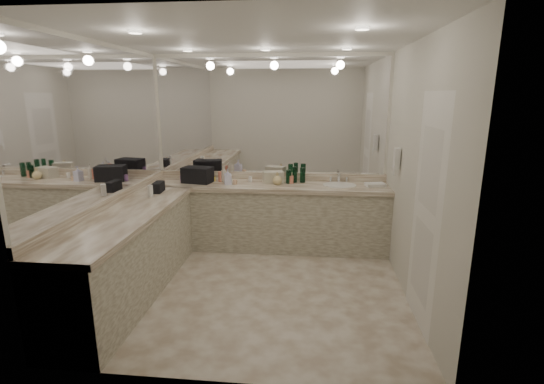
# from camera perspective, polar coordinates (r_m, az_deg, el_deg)

# --- Properties ---
(floor) EXTENTS (3.20, 3.20, 0.00)m
(floor) POSITION_cam_1_polar(r_m,az_deg,el_deg) (4.49, -2.23, -13.53)
(floor) COLOR beige
(floor) RESTS_ON ground
(ceiling) EXTENTS (3.20, 3.20, 0.00)m
(ceiling) POSITION_cam_1_polar(r_m,az_deg,el_deg) (4.02, -2.60, 21.51)
(ceiling) COLOR white
(ceiling) RESTS_ON floor
(wall_back) EXTENTS (3.20, 0.02, 2.60)m
(wall_back) POSITION_cam_1_polar(r_m,az_deg,el_deg) (5.52, -0.20, 5.94)
(wall_back) COLOR beige
(wall_back) RESTS_ON floor
(wall_left) EXTENTS (0.02, 3.00, 2.60)m
(wall_left) POSITION_cam_1_polar(r_m,az_deg,el_deg) (4.56, -22.74, 3.14)
(wall_left) COLOR beige
(wall_left) RESTS_ON floor
(wall_right) EXTENTS (0.02, 3.00, 2.60)m
(wall_right) POSITION_cam_1_polar(r_m,az_deg,el_deg) (4.15, 20.08, 2.38)
(wall_right) COLOR beige
(wall_right) RESTS_ON floor
(vanity_back_base) EXTENTS (3.20, 0.60, 0.84)m
(vanity_back_base) POSITION_cam_1_polar(r_m,az_deg,el_deg) (5.43, -0.52, -3.74)
(vanity_back_base) COLOR beige
(vanity_back_base) RESTS_ON floor
(vanity_back_top) EXTENTS (3.20, 0.64, 0.06)m
(vanity_back_top) POSITION_cam_1_polar(r_m,az_deg,el_deg) (5.30, -0.55, 0.86)
(vanity_back_top) COLOR beige
(vanity_back_top) RESTS_ON vanity_back_base
(vanity_left_base) EXTENTS (0.60, 2.40, 0.84)m
(vanity_left_base) POSITION_cam_1_polar(r_m,az_deg,el_deg) (4.41, -20.03, -8.91)
(vanity_left_base) COLOR beige
(vanity_left_base) RESTS_ON floor
(vanity_left_top) EXTENTS (0.64, 2.42, 0.06)m
(vanity_left_top) POSITION_cam_1_polar(r_m,az_deg,el_deg) (4.26, -20.41, -3.32)
(vanity_left_top) COLOR beige
(vanity_left_top) RESTS_ON vanity_left_base
(backsplash_back) EXTENTS (3.20, 0.04, 0.10)m
(backsplash_back) POSITION_cam_1_polar(r_m,az_deg,el_deg) (5.56, -0.22, 2.34)
(backsplash_back) COLOR beige
(backsplash_back) RESTS_ON vanity_back_top
(backsplash_left) EXTENTS (0.04, 3.00, 0.10)m
(backsplash_left) POSITION_cam_1_polar(r_m,az_deg,el_deg) (4.63, -22.12, -1.12)
(backsplash_left) COLOR beige
(backsplash_left) RESTS_ON vanity_left_top
(mirror_back) EXTENTS (3.12, 0.01, 1.55)m
(mirror_back) POSITION_cam_1_polar(r_m,az_deg,el_deg) (5.47, -0.22, 10.86)
(mirror_back) COLOR white
(mirror_back) RESTS_ON wall_back
(mirror_left) EXTENTS (0.01, 2.92, 1.55)m
(mirror_left) POSITION_cam_1_polar(r_m,az_deg,el_deg) (4.50, -23.18, 9.08)
(mirror_left) COLOR white
(mirror_left) RESTS_ON wall_left
(sink) EXTENTS (0.44, 0.44, 0.03)m
(sink) POSITION_cam_1_polar(r_m,az_deg,el_deg) (5.29, 9.75, 0.90)
(sink) COLOR white
(sink) RESTS_ON vanity_back_top
(faucet) EXTENTS (0.24, 0.16, 0.14)m
(faucet) POSITION_cam_1_polar(r_m,az_deg,el_deg) (5.48, 9.64, 2.16)
(faucet) COLOR silver
(faucet) RESTS_ON vanity_back_top
(wall_phone) EXTENTS (0.06, 0.10, 0.24)m
(wall_phone) POSITION_cam_1_polar(r_m,az_deg,el_deg) (4.80, 17.62, 4.66)
(wall_phone) COLOR white
(wall_phone) RESTS_ON wall_right
(door) EXTENTS (0.02, 0.82, 2.10)m
(door) POSITION_cam_1_polar(r_m,az_deg,el_deg) (3.73, 21.39, -2.92)
(door) COLOR white
(door) RESTS_ON wall_right
(black_toiletry_bag) EXTENTS (0.43, 0.31, 0.22)m
(black_toiletry_bag) POSITION_cam_1_polar(r_m,az_deg,el_deg) (5.46, -10.74, 2.51)
(black_toiletry_bag) COLOR black
(black_toiletry_bag) RESTS_ON vanity_back_top
(black_bag_spill) EXTENTS (0.12, 0.23, 0.12)m
(black_bag_spill) POSITION_cam_1_polar(r_m,az_deg,el_deg) (5.04, -16.15, 0.69)
(black_bag_spill) COLOR black
(black_bag_spill) RESTS_ON vanity_left_top
(cream_cosmetic_case) EXTENTS (0.31, 0.24, 0.15)m
(cream_cosmetic_case) POSITION_cam_1_polar(r_m,az_deg,el_deg) (5.37, 0.17, 2.22)
(cream_cosmetic_case) COLOR beige
(cream_cosmetic_case) RESTS_ON vanity_back_top
(hand_towel) EXTENTS (0.27, 0.21, 0.04)m
(hand_towel) POSITION_cam_1_polar(r_m,az_deg,el_deg) (5.34, 14.71, 1.05)
(hand_towel) COLOR white
(hand_towel) RESTS_ON vanity_back_top
(lotion_left) EXTENTS (0.06, 0.06, 0.14)m
(lotion_left) POSITION_cam_1_polar(r_m,az_deg,el_deg) (4.82, -17.20, 0.13)
(lotion_left) COLOR white
(lotion_left) RESTS_ON vanity_left_top
(soap_bottle_a) EXTENTS (0.10, 0.10, 0.22)m
(soap_bottle_a) POSITION_cam_1_polar(r_m,az_deg,el_deg) (5.45, -7.00, 2.64)
(soap_bottle_a) COLOR beige
(soap_bottle_a) RESTS_ON vanity_back_top
(soap_bottle_b) EXTENTS (0.12, 0.12, 0.21)m
(soap_bottle_b) POSITION_cam_1_polar(r_m,az_deg,el_deg) (5.28, -6.43, 2.22)
(soap_bottle_b) COLOR silver
(soap_bottle_b) RESTS_ON vanity_back_top
(soap_bottle_c) EXTENTS (0.14, 0.14, 0.17)m
(soap_bottle_c) POSITION_cam_1_polar(r_m,az_deg,el_deg) (5.24, 0.78, 1.98)
(soap_bottle_c) COLOR #D9C386
(soap_bottle_c) RESTS_ON vanity_back_top
(green_bottle_0) EXTENTS (0.07, 0.07, 0.20)m
(green_bottle_0) POSITION_cam_1_polar(r_m,az_deg,el_deg) (5.38, 4.46, 2.46)
(green_bottle_0) COLOR #104627
(green_bottle_0) RESTS_ON vanity_back_top
(green_bottle_1) EXTENTS (0.07, 0.07, 0.18)m
(green_bottle_1) POSITION_cam_1_polar(r_m,az_deg,el_deg) (5.32, 2.43, 2.25)
(green_bottle_1) COLOR #104627
(green_bottle_1) RESTS_ON vanity_back_top
(green_bottle_2) EXTENTS (0.06, 0.06, 0.21)m
(green_bottle_2) POSITION_cam_1_polar(r_m,az_deg,el_deg) (5.38, 3.32, 2.53)
(green_bottle_2) COLOR #104627
(green_bottle_2) RESTS_ON vanity_back_top
(amenity_bottle_0) EXTENTS (0.06, 0.06, 0.06)m
(amenity_bottle_0) POSITION_cam_1_polar(r_m,az_deg,el_deg) (5.29, -5.36, 1.46)
(amenity_bottle_0) COLOR #E0B28C
(amenity_bottle_0) RESTS_ON vanity_back_top
(amenity_bottle_1) EXTENTS (0.05, 0.05, 0.08)m
(amenity_bottle_1) POSITION_cam_1_polar(r_m,az_deg,el_deg) (5.43, -3.17, 1.89)
(amenity_bottle_1) COLOR white
(amenity_bottle_1) RESTS_ON vanity_back_top
(amenity_bottle_2) EXTENTS (0.06, 0.06, 0.06)m
(amenity_bottle_2) POSITION_cam_1_polar(r_m,az_deg,el_deg) (5.51, -8.46, 1.89)
(amenity_bottle_2) COLOR #F2D84C
(amenity_bottle_2) RESTS_ON vanity_back_top
(amenity_bottle_3) EXTENTS (0.06, 0.06, 0.14)m
(amenity_bottle_3) POSITION_cam_1_polar(r_m,az_deg,el_deg) (5.46, -7.51, 2.23)
(amenity_bottle_3) COLOR #E57F66
(amenity_bottle_3) RESTS_ON vanity_back_top
(amenity_bottle_4) EXTENTS (0.06, 0.06, 0.11)m
(amenity_bottle_4) POSITION_cam_1_polar(r_m,az_deg,el_deg) (5.32, 2.81, 1.80)
(amenity_bottle_4) COLOR #E57F66
(amenity_bottle_4) RESTS_ON vanity_back_top
(amenity_bottle_5) EXTENTS (0.06, 0.06, 0.09)m
(amenity_bottle_5) POSITION_cam_1_polar(r_m,az_deg,el_deg) (5.53, -12.88, 1.85)
(amenity_bottle_5) COLOR #9966B2
(amenity_bottle_5) RESTS_ON vanity_back_top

